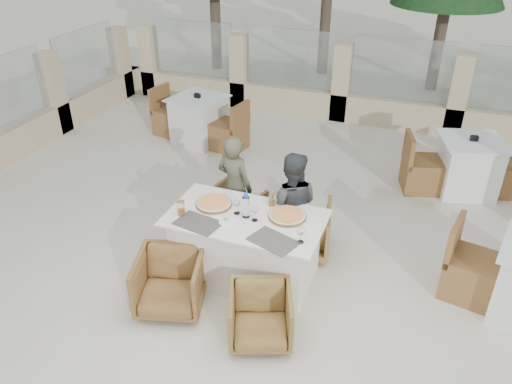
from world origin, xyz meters
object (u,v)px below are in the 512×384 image
(wine_glass_corner, at_px, (301,234))
(armchair_near_left, at_px, (170,282))
(pizza_left, at_px, (214,203))
(armchair_far_left, at_px, (233,213))
(armchair_far_right, at_px, (301,228))
(diner_left, at_px, (235,186))
(beer_glass_left, at_px, (181,208))
(armchair_near_right, at_px, (260,316))
(dining_table, at_px, (246,247))
(beer_glass_right, at_px, (272,199))
(diner_right, at_px, (291,207))
(water_bottle, at_px, (246,205))
(olive_dish, at_px, (226,220))
(wine_glass_near, at_px, (255,213))
(pizza_right, at_px, (287,215))
(wine_glass_centre, at_px, (237,206))
(bg_table_a, at_px, (199,120))

(wine_glass_corner, distance_m, armchair_near_left, 1.39)
(pizza_left, bearing_deg, armchair_far_left, 94.97)
(armchair_far_right, bearing_deg, diner_left, -16.56)
(beer_glass_left, distance_m, armchair_near_right, 1.36)
(armchair_near_right, bearing_deg, dining_table, 98.73)
(wine_glass_corner, distance_m, beer_glass_right, 0.71)
(armchair_far_right, bearing_deg, dining_table, 46.86)
(pizza_left, distance_m, wine_glass_corner, 1.09)
(diner_left, xyz_separation_m, diner_right, (0.75, -0.21, 0.00))
(wine_glass_corner, bearing_deg, water_bottle, 160.62)
(armchair_far_right, xyz_separation_m, armchair_near_left, (-0.95, -1.37, -0.00))
(dining_table, bearing_deg, olive_dish, -132.91)
(wine_glass_near, distance_m, armchair_far_left, 1.08)
(wine_glass_near, xyz_separation_m, wine_glass_corner, (0.53, -0.19, 0.00))
(wine_glass_corner, distance_m, diner_left, 1.47)
(armchair_far_right, height_order, diner_left, diner_left)
(pizza_right, xyz_separation_m, olive_dish, (-0.55, -0.30, -0.00))
(armchair_far_right, distance_m, diner_left, 0.92)
(wine_glass_centre, height_order, diner_right, diner_right)
(armchair_far_right, bearing_deg, olive_dish, 44.41)
(bg_table_a, bearing_deg, diner_right, -35.50)
(diner_right, xyz_separation_m, bg_table_a, (-2.37, 2.48, -0.26))
(dining_table, distance_m, wine_glass_corner, 0.83)
(olive_dish, bearing_deg, pizza_left, 135.11)
(dining_table, relative_size, diner_right, 1.24)
(water_bottle, distance_m, armchair_near_right, 1.10)
(pizza_left, relative_size, armchair_near_right, 0.66)
(wine_glass_centre, xyz_separation_m, armchair_near_left, (-0.43, -0.72, -0.56))
(water_bottle, relative_size, armchair_near_left, 0.42)
(armchair_far_left, height_order, armchair_near_right, armchair_far_left)
(armchair_near_left, distance_m, diner_left, 1.48)
(diner_left, bearing_deg, beer_glass_right, 157.89)
(water_bottle, xyz_separation_m, wine_glass_corner, (0.64, -0.23, -0.04))
(dining_table, distance_m, water_bottle, 0.52)
(dining_table, height_order, armchair_far_right, dining_table)
(bg_table_a, bearing_deg, armchair_far_left, -44.56)
(wine_glass_centre, height_order, beer_glass_left, wine_glass_centre)
(pizza_left, height_order, olive_dish, pizza_left)
(wine_glass_near, bearing_deg, beer_glass_right, 79.24)
(diner_left, bearing_deg, beer_glass_left, 91.88)
(wine_glass_centre, height_order, bg_table_a, wine_glass_centre)
(diner_right, relative_size, bg_table_a, 0.79)
(beer_glass_right, distance_m, diner_right, 0.33)
(wine_glass_corner, xyz_separation_m, diner_left, (-1.08, 0.97, -0.22))
(beer_glass_right, distance_m, armchair_far_right, 0.69)
(water_bottle, distance_m, bg_table_a, 3.69)
(armchair_far_left, bearing_deg, wine_glass_near, 141.10)
(dining_table, height_order, diner_right, diner_right)
(dining_table, distance_m, beer_glass_right, 0.58)
(beer_glass_right, bearing_deg, wine_glass_corner, -48.63)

